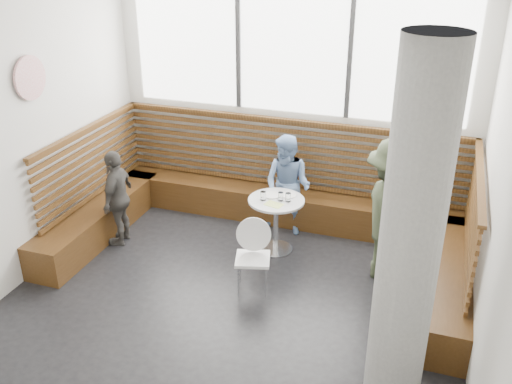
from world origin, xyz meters
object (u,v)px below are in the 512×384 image
(concrete_column, at_px, (411,237))
(cafe_chair, at_px, (255,250))
(cafe_table, at_px, (276,214))
(adult_man, at_px, (391,215))
(child_left, at_px, (118,197))
(child_back, at_px, (288,186))

(concrete_column, bearing_deg, cafe_chair, 146.22)
(cafe_table, xyz_separation_m, adult_man, (1.44, -0.28, 0.37))
(cafe_chair, distance_m, child_left, 2.08)
(cafe_chair, bearing_deg, child_back, 74.98)
(cafe_chair, xyz_separation_m, adult_man, (1.42, 0.60, 0.40))
(cafe_table, relative_size, adult_man, 0.41)
(adult_man, xyz_separation_m, child_back, (-1.44, 0.80, -0.20))
(cafe_table, xyz_separation_m, child_left, (-2.01, -0.44, 0.12))
(cafe_table, xyz_separation_m, child_back, (-0.00, 0.53, 0.17))
(cafe_table, bearing_deg, child_back, 90.34)
(adult_man, bearing_deg, concrete_column, 167.98)
(concrete_column, xyz_separation_m, adult_man, (-0.29, 1.74, -0.71))
(child_left, bearing_deg, concrete_column, 59.05)
(adult_man, height_order, child_back, adult_man)
(cafe_chair, relative_size, child_left, 0.65)
(child_left, bearing_deg, cafe_table, 94.30)
(concrete_column, distance_m, child_back, 3.21)
(concrete_column, relative_size, cafe_chair, 3.81)
(cafe_chair, xyz_separation_m, child_back, (-0.02, 1.40, 0.20))
(cafe_table, relative_size, cafe_chair, 0.87)
(adult_man, distance_m, child_back, 1.66)
(concrete_column, height_order, adult_man, concrete_column)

